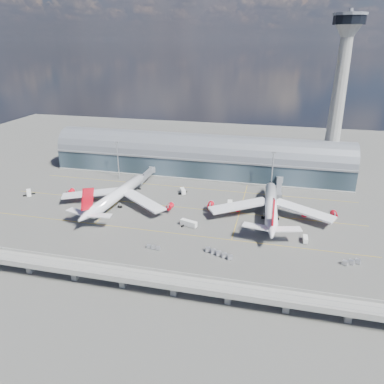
% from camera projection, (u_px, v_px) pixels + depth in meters
% --- Properties ---
extents(ground, '(500.00, 500.00, 0.00)m').
position_uv_depth(ground, '(166.00, 223.00, 191.10)').
color(ground, '#474744').
rests_on(ground, ground).
extents(taxi_lines, '(200.00, 80.12, 0.01)m').
position_uv_depth(taxi_lines, '(178.00, 205.00, 210.99)').
color(taxi_lines, gold).
rests_on(taxi_lines, ground).
extents(terminal, '(200.00, 30.00, 28.00)m').
position_uv_depth(terminal, '(199.00, 158.00, 256.99)').
color(terminal, '#202D36').
rests_on(terminal, ground).
extents(control_tower, '(19.00, 19.00, 103.00)m').
position_uv_depth(control_tower, '(338.00, 102.00, 227.80)').
color(control_tower, gray).
rests_on(control_tower, ground).
extents(guideway, '(220.00, 8.50, 7.20)m').
position_uv_depth(guideway, '(122.00, 275.00, 139.60)').
color(guideway, gray).
rests_on(guideway, ground).
extents(floodlight_mast_left, '(3.00, 0.70, 25.70)m').
position_uv_depth(floodlight_mast_left, '(118.00, 159.00, 246.31)').
color(floodlight_mast_left, gray).
rests_on(floodlight_mast_left, ground).
extents(floodlight_mast_right, '(3.00, 0.70, 25.70)m').
position_uv_depth(floodlight_mast_right, '(272.00, 171.00, 224.58)').
color(floodlight_mast_right, gray).
rests_on(floodlight_mast_right, ground).
extents(airliner_left, '(66.68, 70.10, 21.35)m').
position_uv_depth(airliner_left, '(116.00, 196.00, 208.01)').
color(airliner_left, white).
rests_on(airliner_left, ground).
extents(airliner_right, '(67.38, 70.43, 22.34)m').
position_uv_depth(airliner_right, '(271.00, 207.00, 194.79)').
color(airliner_right, white).
rests_on(airliner_right, ground).
extents(jet_bridge_left, '(4.40, 28.00, 7.25)m').
position_uv_depth(jet_bridge_left, '(147.00, 175.00, 243.38)').
color(jet_bridge_left, gray).
rests_on(jet_bridge_left, ground).
extents(jet_bridge_right, '(4.40, 32.00, 7.25)m').
position_uv_depth(jet_bridge_right, '(279.00, 187.00, 223.29)').
color(jet_bridge_right, gray).
rests_on(jet_bridge_right, ground).
extents(service_truck_0, '(6.20, 7.13, 2.97)m').
position_uv_depth(service_truck_0, '(29.00, 193.00, 223.98)').
color(service_truck_0, silver).
rests_on(service_truck_0, ground).
extents(service_truck_1, '(5.63, 3.56, 3.02)m').
position_uv_depth(service_truck_1, '(93.00, 213.00, 198.61)').
color(service_truck_1, silver).
rests_on(service_truck_1, ground).
extents(service_truck_2, '(9.02, 4.96, 3.14)m').
position_uv_depth(service_truck_2, '(189.00, 223.00, 186.66)').
color(service_truck_2, silver).
rests_on(service_truck_2, ground).
extents(service_truck_3, '(2.27, 5.27, 2.52)m').
position_uv_depth(service_truck_3, '(305.00, 239.00, 172.60)').
color(service_truck_3, silver).
rests_on(service_truck_3, ground).
extents(service_truck_4, '(3.51, 6.03, 3.31)m').
position_uv_depth(service_truck_4, '(230.00, 204.00, 208.35)').
color(service_truck_4, silver).
rests_on(service_truck_4, ground).
extents(service_truck_5, '(4.92, 6.62, 3.00)m').
position_uv_depth(service_truck_5, '(183.00, 191.00, 226.64)').
color(service_truck_5, silver).
rests_on(service_truck_5, ground).
extents(cargo_train_0, '(6.81, 2.21, 1.50)m').
position_uv_depth(cargo_train_0, '(153.00, 247.00, 166.81)').
color(cargo_train_0, gray).
rests_on(cargo_train_0, ground).
extents(cargo_train_1, '(13.46, 6.68, 1.83)m').
position_uv_depth(cargo_train_1, '(219.00, 253.00, 161.68)').
color(cargo_train_1, gray).
rests_on(cargo_train_1, ground).
extents(cargo_train_2, '(8.37, 4.97, 1.87)m').
position_uv_depth(cargo_train_2, '(351.00, 262.00, 155.33)').
color(cargo_train_2, gray).
rests_on(cargo_train_2, ground).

